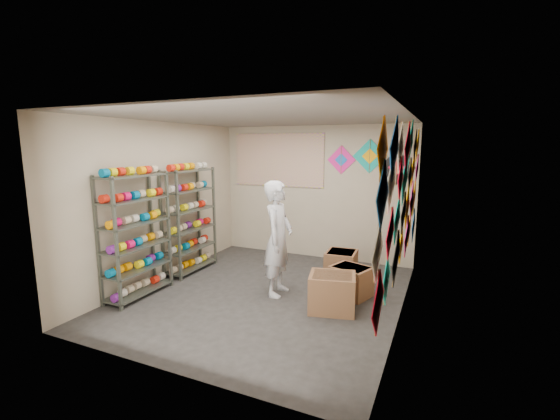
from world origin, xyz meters
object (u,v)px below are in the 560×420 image
at_px(shopkeeper, 278,238).
at_px(carton_c, 341,265).
at_px(carton_a, 332,293).
at_px(carton_b, 351,281).
at_px(shelf_rack_front, 136,236).
at_px(shelf_rack_back, 190,220).

relative_size(shopkeeper, carton_c, 3.22).
bearing_deg(carton_a, carton_b, 66.25).
distance_m(shelf_rack_front, shopkeeper, 2.16).
bearing_deg(carton_b, carton_a, -80.97).
height_order(carton_a, carton_b, carton_a).
distance_m(carton_a, carton_b, 0.64).
relative_size(shelf_rack_front, carton_a, 3.01).
height_order(shelf_rack_front, shopkeeper, shelf_rack_front).
distance_m(carton_a, carton_c, 1.34).
xyz_separation_m(shelf_rack_front, carton_c, (2.66, 2.03, -0.71)).
xyz_separation_m(shopkeeper, carton_b, (1.06, 0.38, -0.66)).
height_order(shelf_rack_front, carton_b, shelf_rack_front).
bearing_deg(shelf_rack_front, shelf_rack_back, 90.00).
bearing_deg(carton_a, shelf_rack_back, 155.11).
xyz_separation_m(shelf_rack_back, carton_c, (2.66, 0.73, -0.71)).
bearing_deg(shelf_rack_front, carton_b, 23.99).
height_order(shelf_rack_back, shopkeeper, shelf_rack_back).
relative_size(shelf_rack_back, carton_c, 3.43).
height_order(shopkeeper, carton_a, shopkeeper).
relative_size(shelf_rack_front, shelf_rack_back, 1.00).
bearing_deg(carton_b, shelf_rack_front, -136.42).
height_order(shopkeeper, carton_b, shopkeeper).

